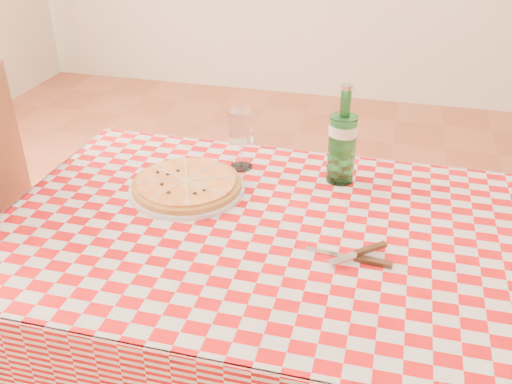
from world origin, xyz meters
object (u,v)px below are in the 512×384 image
dining_table (258,258)px  pizza_plate (187,184)px  water_bottle (343,134)px  wine_glass (241,139)px

dining_table → pizza_plate: size_ratio=3.78×
pizza_plate → water_bottle: bearing=22.4°
wine_glass → dining_table: bearing=-66.9°
pizza_plate → dining_table: bearing=-27.9°
water_bottle → wine_glass: (-0.29, 0.01, -0.05)m
dining_table → water_bottle: size_ratio=4.25×
wine_glass → pizza_plate: bearing=-122.3°
dining_table → pizza_plate: 0.29m
pizza_plate → water_bottle: water_bottle is taller
dining_table → wine_glass: wine_glass is taller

